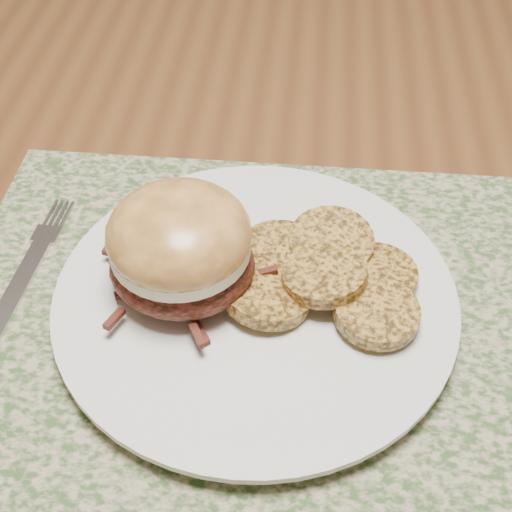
{
  "coord_description": "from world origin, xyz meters",
  "views": [
    {
      "loc": [
        -0.14,
        -0.57,
        1.14
      ],
      "look_at": [
        -0.17,
        -0.24,
        0.79
      ],
      "focal_mm": 50.0,
      "sensor_mm": 36.0,
      "label": 1
    }
  ],
  "objects": [
    {
      "name": "roasted_potatoes",
      "position": [
        -0.12,
        -0.24,
        0.78
      ],
      "size": [
        0.14,
        0.14,
        0.03
      ],
      "color": "#AE8033",
      "rests_on": "dinner_plate"
    },
    {
      "name": "ground",
      "position": [
        0.0,
        0.0,
        0.0
      ],
      "size": [
        3.5,
        3.5,
        0.0
      ],
      "primitive_type": "plane",
      "color": "#51341C",
      "rests_on": "ground"
    },
    {
      "name": "fork",
      "position": [
        -0.34,
        -0.24,
        0.76
      ],
      "size": [
        0.03,
        0.17,
        0.0
      ],
      "rotation": [
        0.0,
        0.0,
        -0.08
      ],
      "color": "#B5B5BC",
      "rests_on": "placemat"
    },
    {
      "name": "dining_table",
      "position": [
        0.0,
        0.0,
        0.67
      ],
      "size": [
        1.5,
        0.9,
        0.75
      ],
      "color": "brown",
      "rests_on": "ground"
    },
    {
      "name": "dinner_plate",
      "position": [
        -0.17,
        -0.25,
        0.76
      ],
      "size": [
        0.26,
        0.26,
        0.02
      ],
      "primitive_type": "cylinder",
      "color": "silver",
      "rests_on": "placemat"
    },
    {
      "name": "pork_sandwich",
      "position": [
        -0.22,
        -0.25,
        0.81
      ],
      "size": [
        0.11,
        0.11,
        0.07
      ],
      "rotation": [
        0.0,
        0.0,
        -0.19
      ],
      "color": "black",
      "rests_on": "dinner_plate"
    },
    {
      "name": "placemat",
      "position": [
        -0.16,
        -0.26,
        0.75
      ],
      "size": [
        0.45,
        0.33,
        0.0
      ],
      "primitive_type": "cube",
      "color": "#37512A",
      "rests_on": "dining_table"
    }
  ]
}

